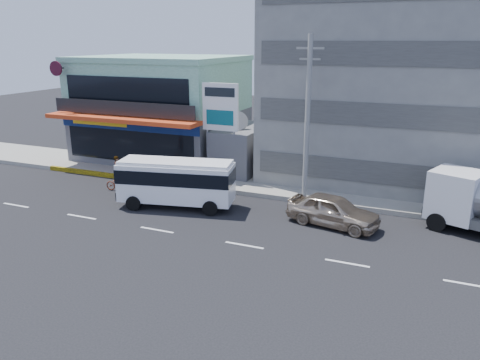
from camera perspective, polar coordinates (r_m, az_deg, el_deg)
name	(u,v)px	position (r m, az deg, el deg)	size (l,w,h in m)	color
ground	(157,230)	(25.26, -10.09, -6.02)	(120.00, 120.00, 0.00)	black
sidewalk	(298,188)	(31.49, 7.05, -0.97)	(70.00, 5.00, 0.30)	gray
shop_building	(163,111)	(39.80, -9.40, 8.34)	(12.40, 11.70, 8.00)	#4F5054
concrete_building	(393,80)	(34.70, 18.16, 11.54)	(16.00, 12.00, 14.00)	gray
gap_structure	(243,150)	(34.91, 0.34, 3.65)	(3.00, 6.00, 3.50)	#4F5054
satellite_dish	(238,128)	(33.63, -0.30, 6.32)	(1.50, 1.50, 0.15)	slate
billboard	(220,113)	(31.99, -2.41, 8.22)	(2.60, 0.18, 6.90)	gray
utility_pole_near	(307,119)	(28.10, 8.21, 7.33)	(1.60, 0.30, 10.00)	#999993
minibus	(176,180)	(27.97, -7.79, 0.06)	(7.13, 3.54, 2.86)	white
sedan	(333,210)	(25.68, 11.27, -3.66)	(2.01, 5.00, 1.70)	#BCA88F
motorcycle_rider	(119,180)	(31.95, -14.58, 0.06)	(1.92, 0.88, 2.37)	#541B0C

